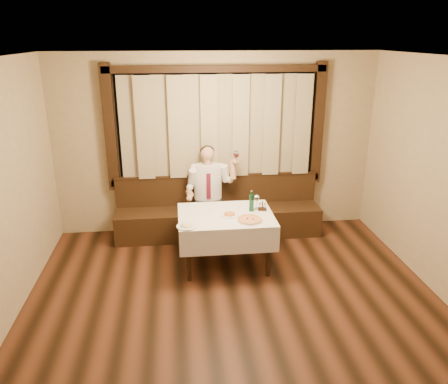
{
  "coord_description": "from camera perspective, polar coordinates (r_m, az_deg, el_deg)",
  "views": [
    {
      "loc": [
        -0.63,
        -3.66,
        3.02
      ],
      "look_at": [
        0.0,
        1.9,
        1.0
      ],
      "focal_mm": 35.0,
      "sensor_mm": 36.0,
      "label": 1
    }
  ],
  "objects": [
    {
      "name": "seated_man",
      "position": [
        6.67,
        -2.01,
        0.76
      ],
      "size": [
        0.8,
        0.6,
        1.45
      ],
      "color": "black",
      "rests_on": "ground"
    },
    {
      "name": "cruet_caddy",
      "position": [
        5.98,
        5.02,
        -2.02
      ],
      "size": [
        0.12,
        0.08,
        0.12
      ],
      "rotation": [
        0.0,
        0.0,
        -0.18
      ],
      "color": "black",
      "rests_on": "dining_table"
    },
    {
      "name": "dining_table",
      "position": [
        5.89,
        0.22,
        -3.85
      ],
      "size": [
        1.27,
        0.97,
        0.76
      ],
      "color": "black",
      "rests_on": "ground"
    },
    {
      "name": "pizza",
      "position": [
        5.65,
        3.39,
        -3.63
      ],
      "size": [
        0.33,
        0.33,
        0.04
      ],
      "rotation": [
        0.0,
        0.0,
        -0.15
      ],
      "color": "white",
      "rests_on": "dining_table"
    },
    {
      "name": "banquette",
      "position": [
        6.96,
        -0.76,
        -3.06
      ],
      "size": [
        3.2,
        0.61,
        0.94
      ],
      "color": "black",
      "rests_on": "ground"
    },
    {
      "name": "pasta_cream",
      "position": [
        5.48,
        -4.88,
        -4.22
      ],
      "size": [
        0.26,
        0.26,
        0.09
      ],
      "rotation": [
        0.0,
        0.0,
        0.25
      ],
      "color": "white",
      "rests_on": "dining_table"
    },
    {
      "name": "room",
      "position": [
        4.91,
        1.2,
        1.83
      ],
      "size": [
        5.01,
        6.01,
        2.81
      ],
      "color": "black",
      "rests_on": "ground"
    },
    {
      "name": "green_bottle",
      "position": [
        5.92,
        3.61,
        -1.36
      ],
      "size": [
        0.06,
        0.06,
        0.29
      ],
      "rotation": [
        0.0,
        0.0,
        0.25
      ],
      "color": "#115230",
      "rests_on": "dining_table"
    },
    {
      "name": "table_wine_glass",
      "position": [
        5.99,
        4.28,
        -0.86
      ],
      "size": [
        0.08,
        0.08,
        0.2
      ],
      "rotation": [
        0.0,
        0.0,
        0.0
      ],
      "color": "white",
      "rests_on": "dining_table"
    },
    {
      "name": "pasta_red",
      "position": [
        5.8,
        0.75,
        -2.77
      ],
      "size": [
        0.25,
        0.25,
        0.08
      ],
      "rotation": [
        0.0,
        0.0,
        -0.11
      ],
      "color": "white",
      "rests_on": "dining_table"
    }
  ]
}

